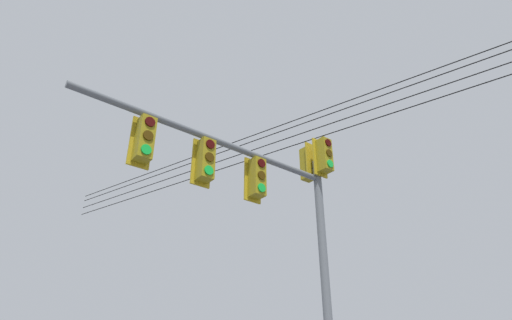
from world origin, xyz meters
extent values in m
cylinder|color=slate|center=(-0.74, -0.20, 3.48)|extent=(0.20, 0.20, 6.95)
cylinder|color=slate|center=(0.77, -2.90, 6.45)|extent=(3.13, 5.47, 0.14)
cube|color=olive|center=(-0.47, -0.06, 7.00)|extent=(0.41, 0.41, 0.90)
cube|color=#B29319|center=(-0.62, -0.14, 7.00)|extent=(0.25, 0.40, 1.04)
cylinder|color=#360503|center=(-0.33, 0.02, 7.30)|extent=(0.12, 0.19, 0.20)
cylinder|color=#3C2703|center=(-0.33, 0.02, 7.00)|extent=(0.12, 0.19, 0.20)
cylinder|color=green|center=(-0.33, 0.02, 6.70)|extent=(0.12, 0.19, 0.20)
cube|color=olive|center=(-1.00, -0.35, 7.00)|extent=(0.41, 0.41, 0.90)
cube|color=#B29319|center=(-0.85, -0.26, 7.00)|extent=(0.25, 0.40, 1.04)
cylinder|color=#360503|center=(-1.14, -0.43, 7.30)|extent=(0.12, 0.19, 0.20)
cylinder|color=#3C2703|center=(-1.14, -0.43, 7.00)|extent=(0.12, 0.19, 0.20)
cylinder|color=green|center=(-1.14, -0.43, 6.70)|extent=(0.12, 0.19, 0.20)
cube|color=olive|center=(0.21, -1.90, 5.90)|extent=(0.41, 0.41, 0.90)
cube|color=#B29319|center=(0.06, -1.98, 5.90)|extent=(0.25, 0.41, 1.04)
cylinder|color=#360503|center=(0.35, -1.82, 6.20)|extent=(0.12, 0.19, 0.20)
cylinder|color=#3C2703|center=(0.35, -1.82, 5.90)|extent=(0.12, 0.19, 0.20)
cylinder|color=green|center=(0.35, -1.82, 5.60)|extent=(0.12, 0.19, 0.20)
cube|color=olive|center=(0.86, -3.08, 5.90)|extent=(0.41, 0.41, 0.90)
cube|color=#B29319|center=(0.71, -3.16, 5.90)|extent=(0.24, 0.41, 1.04)
cylinder|color=#360503|center=(1.01, -3.00, 6.20)|extent=(0.12, 0.19, 0.20)
cylinder|color=#3C2703|center=(1.01, -3.00, 5.90)|extent=(0.12, 0.19, 0.20)
cylinder|color=green|center=(1.01, -3.00, 5.60)|extent=(0.12, 0.19, 0.20)
cube|color=olive|center=(1.52, -4.25, 5.90)|extent=(0.41, 0.41, 0.90)
cube|color=#B29319|center=(1.37, -4.33, 5.90)|extent=(0.24, 0.41, 1.04)
cylinder|color=#360503|center=(1.66, -4.18, 6.20)|extent=(0.12, 0.19, 0.20)
cylinder|color=#3C2703|center=(1.66, -4.18, 5.90)|extent=(0.12, 0.19, 0.20)
cylinder|color=green|center=(1.66, -4.18, 5.60)|extent=(0.12, 0.19, 0.20)
cylinder|color=black|center=(-1.37, -0.82, 7.68)|extent=(14.04, 13.64, 0.60)
cylinder|color=black|center=(-1.37, -0.82, 7.97)|extent=(14.04, 13.64, 0.60)
cylinder|color=black|center=(-1.37, -0.82, 8.27)|extent=(14.04, 13.64, 0.60)
cylinder|color=black|center=(-1.37, -0.82, 8.47)|extent=(14.04, 13.64, 0.60)
camera|label=1|loc=(8.65, -3.27, 1.74)|focal=30.10mm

